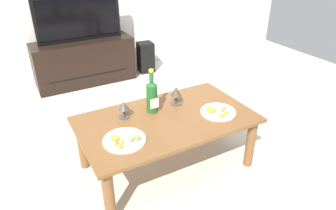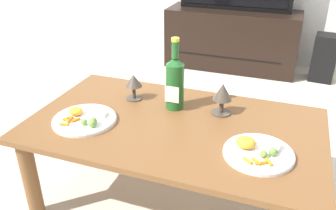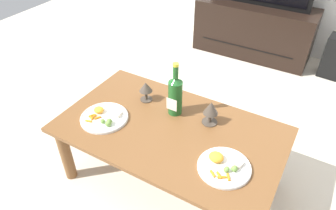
# 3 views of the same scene
# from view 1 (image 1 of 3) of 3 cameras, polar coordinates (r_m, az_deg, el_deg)

# --- Properties ---
(ground_plane) EXTENTS (6.40, 6.40, 0.00)m
(ground_plane) POSITION_cam_1_polar(r_m,az_deg,el_deg) (2.45, -0.24, -11.18)
(ground_plane) COLOR beige
(dining_table) EXTENTS (1.26, 0.73, 0.43)m
(dining_table) POSITION_cam_1_polar(r_m,az_deg,el_deg) (2.23, -0.26, -3.96)
(dining_table) COLOR brown
(dining_table) RESTS_ON ground_plane
(tv_stand) EXTENTS (1.17, 0.41, 0.53)m
(tv_stand) POSITION_cam_1_polar(r_m,az_deg,el_deg) (3.86, -15.42, 7.83)
(tv_stand) COLOR black
(tv_stand) RESTS_ON ground_plane
(tv_screen) EXTENTS (0.97, 0.05, 0.53)m
(tv_screen) POSITION_cam_1_polar(r_m,az_deg,el_deg) (3.72, -16.48, 15.45)
(tv_screen) COLOR black
(tv_screen) RESTS_ON tv_stand
(floor_speaker) EXTENTS (0.21, 0.21, 0.40)m
(floor_speaker) POSITION_cam_1_polar(r_m,az_deg,el_deg) (4.10, -4.23, 8.94)
(floor_speaker) COLOR black
(floor_speaker) RESTS_ON ground_plane
(wine_bottle) EXTENTS (0.08, 0.09, 0.34)m
(wine_bottle) POSITION_cam_1_polar(r_m,az_deg,el_deg) (2.22, -3.05, 1.83)
(wine_bottle) COLOR #1E5923
(wine_bottle) RESTS_ON dining_table
(goblet_left) EXTENTS (0.08, 0.08, 0.13)m
(goblet_left) POSITION_cam_1_polar(r_m,az_deg,el_deg) (2.19, -8.35, -0.30)
(goblet_left) COLOR #473D33
(goblet_left) RESTS_ON dining_table
(goblet_right) EXTENTS (0.09, 0.09, 0.15)m
(goblet_right) POSITION_cam_1_polar(r_m,az_deg,el_deg) (2.35, 1.53, 2.35)
(goblet_right) COLOR #473D33
(goblet_right) RESTS_ON dining_table
(dinner_plate_left) EXTENTS (0.28, 0.28, 0.05)m
(dinner_plate_left) POSITION_cam_1_polar(r_m,az_deg,el_deg) (1.97, -8.16, -6.42)
(dinner_plate_left) COLOR white
(dinner_plate_left) RESTS_ON dining_table
(dinner_plate_right) EXTENTS (0.26, 0.26, 0.05)m
(dinner_plate_right) POSITION_cam_1_polar(r_m,az_deg,el_deg) (2.29, 9.30, -1.15)
(dinner_plate_right) COLOR white
(dinner_plate_right) RESTS_ON dining_table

